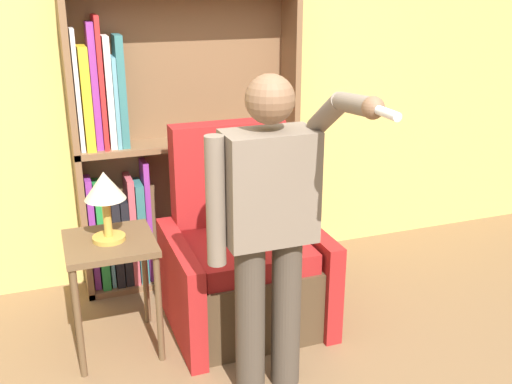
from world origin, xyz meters
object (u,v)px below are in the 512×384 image
(side_table, at_px, (111,259))
(armchair, at_px, (242,263))
(bookcase, at_px, (158,157))
(person_standing, at_px, (270,221))
(table_lamp, at_px, (105,192))

(side_table, bearing_deg, armchair, 4.22)
(bookcase, xyz_separation_m, person_standing, (0.26, -1.38, 0.04))
(armchair, distance_m, side_table, 0.80)
(armchair, distance_m, table_lamp, 0.97)
(armchair, bearing_deg, table_lamp, -175.78)
(side_table, distance_m, table_lamp, 0.39)
(side_table, relative_size, table_lamp, 1.73)
(person_standing, xyz_separation_m, side_table, (-0.69, 0.63, -0.37))
(bookcase, relative_size, side_table, 2.90)
(bookcase, distance_m, side_table, 0.92)
(person_standing, relative_size, side_table, 2.41)
(bookcase, distance_m, person_standing, 1.40)
(bookcase, height_order, armchair, bookcase)
(person_standing, relative_size, table_lamp, 4.18)
(armchair, bearing_deg, bookcase, 117.05)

